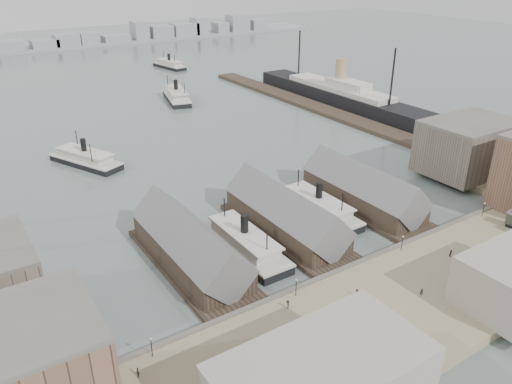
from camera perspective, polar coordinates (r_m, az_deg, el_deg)
ground at (r=113.86m, az=8.42°, el=-8.15°), size 900.00×900.00×0.00m
quay at (r=102.31m, az=15.99°, el=-12.63°), size 180.00×30.00×2.00m
seawall at (r=110.13m, az=10.25°, el=-8.85°), size 180.00×1.20×2.30m
east_wharf at (r=223.03m, az=8.39°, el=9.04°), size 10.00×180.00×1.60m
ferry_shed_west at (r=110.95m, az=-7.55°, el=-6.22°), size 14.00×42.00×12.60m
ferry_shed_center at (r=122.62m, az=3.38°, el=-2.76°), size 14.00×42.00×12.60m
ferry_shed_east at (r=138.25m, az=12.08°, el=0.08°), size 14.00×42.00×12.60m
warehouse_east_back at (r=166.43m, az=23.09°, el=4.75°), size 28.00×20.00×15.00m
lamp_post_far_w at (r=87.27m, az=-11.90°, el=-16.61°), size 0.44×0.44×3.92m
lamp_post_near_w at (r=98.70m, az=4.62°, el=-10.45°), size 0.44×0.44×3.92m
lamp_post_near_e at (r=116.90m, az=16.41°, el=-5.32°), size 0.44×0.44×3.92m
lamp_post_far_e at (r=139.25m, az=24.59°, el=-1.56°), size 0.44×0.44×3.92m
far_shore at (r=412.60m, az=-25.08°, el=14.91°), size 500.00×40.00×15.72m
ferry_docked_west at (r=116.01m, az=-1.31°, el=-5.78°), size 8.44×28.13×10.05m
ferry_docked_east at (r=133.00m, az=7.12°, el=-1.69°), size 8.26×27.53×9.83m
ferry_open_near at (r=173.29m, az=-18.90°, el=3.64°), size 18.59×27.90×9.63m
ferry_open_mid at (r=244.01m, az=-9.07°, el=10.82°), size 16.14×31.02×10.62m
ferry_open_far at (r=321.13m, az=-9.87°, el=14.16°), size 12.09×26.88×9.26m
ocean_steamer at (r=238.08m, az=9.49°, el=10.92°), size 14.26×104.20×20.84m
horse_cart_left at (r=83.61m, az=-2.73°, el=-20.08°), size 4.52×3.63×1.44m
horse_cart_center at (r=92.05m, az=8.18°, el=-15.21°), size 5.00×2.74×1.65m
horse_cart_right at (r=114.13m, az=25.42°, el=-8.88°), size 4.59×1.62×1.54m
pedestrian_0 at (r=85.69m, az=-13.36°, el=-19.41°), size 0.61×0.74×1.78m
pedestrian_2 at (r=96.54m, az=3.65°, el=-12.70°), size 1.10×1.31×1.76m
pedestrian_3 at (r=92.62m, az=12.36°, el=-15.35°), size 0.78×1.00×1.58m
pedestrian_4 at (r=101.22m, az=11.47°, el=-11.23°), size 0.64×0.88×1.66m
pedestrian_5 at (r=104.70m, az=18.41°, el=-10.80°), size 0.66×0.72×1.60m
pedestrian_6 at (r=119.18m, az=21.40°, el=-6.54°), size 0.91×0.76×1.70m
pedestrian_7 at (r=115.03m, az=26.21°, el=-8.74°), size 0.91×1.22×1.68m
pedestrian_8 at (r=138.24m, az=27.01°, el=-3.17°), size 0.84×0.97×1.56m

